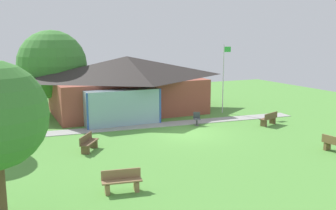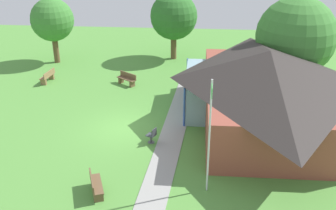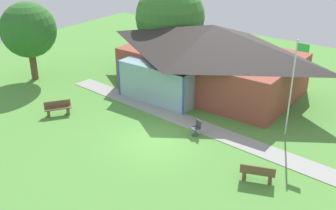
% 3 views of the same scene
% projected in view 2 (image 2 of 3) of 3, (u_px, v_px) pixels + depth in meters
% --- Properties ---
extents(ground_plane, '(44.00, 44.00, 0.00)m').
position_uv_depth(ground_plane, '(125.00, 128.00, 22.25)').
color(ground_plane, '#54933D').
extents(pavilion, '(11.88, 8.33, 4.30)m').
position_uv_depth(pavilion, '(264.00, 86.00, 22.02)').
color(pavilion, brown).
rests_on(pavilion, ground_plane).
extents(footpath, '(18.36, 2.83, 0.03)m').
position_uv_depth(footpath, '(174.00, 130.00, 22.06)').
color(footpath, '#999993').
rests_on(footpath, ground_plane).
extents(flagpole, '(0.64, 0.08, 5.16)m').
position_uv_depth(flagpole, '(209.00, 133.00, 16.01)').
color(flagpole, silver).
rests_on(flagpole, ground_plane).
extents(bench_front_left, '(1.55, 0.68, 0.84)m').
position_uv_depth(bench_front_left, '(48.00, 77.00, 28.29)').
color(bench_front_left, olive).
rests_on(bench_front_left, ground_plane).
extents(bench_mid_left, '(1.22, 1.48, 0.84)m').
position_uv_depth(bench_mid_left, '(127.00, 79.00, 27.86)').
color(bench_mid_left, brown).
rests_on(bench_mid_left, ground_plane).
extents(bench_mid_right, '(1.56, 0.93, 0.84)m').
position_uv_depth(bench_mid_right, '(96.00, 185.00, 16.91)').
color(bench_mid_right, brown).
rests_on(bench_mid_right, ground_plane).
extents(patio_chair_lawn_spare, '(0.58, 0.58, 0.86)m').
position_uv_depth(patio_chair_lawn_spare, '(152.00, 136.00, 20.69)').
color(patio_chair_lawn_spare, '#33383D').
rests_on(patio_chair_lawn_spare, ground_plane).
extents(tree_lawn_corner, '(3.33, 3.33, 5.12)m').
position_uv_depth(tree_lawn_corner, '(52.00, 20.00, 30.82)').
color(tree_lawn_corner, brown).
rests_on(tree_lawn_corner, ground_plane).
extents(tree_behind_pavilion_left, '(5.17, 5.17, 6.25)m').
position_uv_depth(tree_behind_pavilion_left, '(296.00, 37.00, 25.77)').
color(tree_behind_pavilion_left, brown).
rests_on(tree_behind_pavilion_left, ground_plane).
extents(tree_west_hedge, '(3.75, 3.75, 5.41)m').
position_uv_depth(tree_west_hedge, '(174.00, 16.00, 31.61)').
color(tree_west_hedge, brown).
rests_on(tree_west_hedge, ground_plane).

